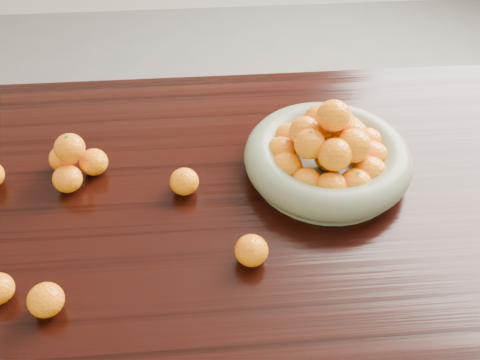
{
  "coord_description": "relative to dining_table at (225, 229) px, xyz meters",
  "views": [
    {
      "loc": [
        -0.03,
        -0.81,
        1.58
      ],
      "look_at": [
        0.03,
        -0.02,
        0.83
      ],
      "focal_mm": 40.0,
      "sensor_mm": 36.0,
      "label": 1
    }
  ],
  "objects": [
    {
      "name": "dining_table",
      "position": [
        0.0,
        0.0,
        0.0
      ],
      "size": [
        2.0,
        1.0,
        0.75
      ],
      "color": "black",
      "rests_on": "ground"
    },
    {
      "name": "fruit_bowl",
      "position": [
        0.24,
        0.08,
        0.14
      ],
      "size": [
        0.37,
        0.37,
        0.19
      ],
      "rotation": [
        0.0,
        0.0,
        -0.37
      ],
      "color": "#6F7A59",
      "rests_on": "dining_table"
    },
    {
      "name": "orange_pyramid",
      "position": [
        -0.33,
        0.11,
        0.13
      ],
      "size": [
        0.13,
        0.13,
        0.11
      ],
      "rotation": [
        0.0,
        0.0,
        -0.24
      ],
      "color": "orange",
      "rests_on": "dining_table"
    },
    {
      "name": "loose_orange_1",
      "position": [
        -0.33,
        -0.25,
        0.12
      ],
      "size": [
        0.06,
        0.06,
        0.06
      ],
      "primitive_type": "ellipsoid",
      "color": "orange",
      "rests_on": "dining_table"
    },
    {
      "name": "loose_orange_2",
      "position": [
        0.04,
        -0.16,
        0.12
      ],
      "size": [
        0.07,
        0.07,
        0.06
      ],
      "primitive_type": "ellipsoid",
      "color": "orange",
      "rests_on": "dining_table"
    },
    {
      "name": "loose_orange_4",
      "position": [
        -0.08,
        0.04,
        0.12
      ],
      "size": [
        0.06,
        0.06,
        0.06
      ],
      "primitive_type": "ellipsoid",
      "color": "orange",
      "rests_on": "dining_table"
    }
  ]
}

